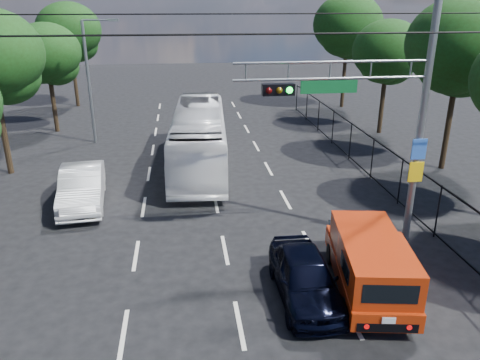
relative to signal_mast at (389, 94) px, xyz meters
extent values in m
cube|color=beige|center=(-8.28, -3.99, -5.24)|extent=(0.12, 2.00, 0.01)
cube|color=beige|center=(-8.28, 0.01, -5.24)|extent=(0.12, 2.00, 0.01)
cube|color=beige|center=(-8.28, 4.01, -5.24)|extent=(0.12, 2.00, 0.01)
cube|color=beige|center=(-8.28, 8.01, -5.24)|extent=(0.12, 2.00, 0.01)
cube|color=beige|center=(-8.28, 12.01, -5.24)|extent=(0.12, 2.00, 0.01)
cube|color=beige|center=(-8.28, 16.01, -5.24)|extent=(0.12, 2.00, 0.01)
cube|color=beige|center=(-8.28, 20.01, -5.24)|extent=(0.12, 2.00, 0.01)
cube|color=beige|center=(-8.28, 24.01, -5.24)|extent=(0.12, 2.00, 0.01)
cube|color=beige|center=(-5.28, -3.99, -5.24)|extent=(0.12, 2.00, 0.01)
cube|color=beige|center=(-5.28, 0.01, -5.24)|extent=(0.12, 2.00, 0.01)
cube|color=beige|center=(-5.28, 4.01, -5.24)|extent=(0.12, 2.00, 0.01)
cube|color=beige|center=(-5.28, 8.01, -5.24)|extent=(0.12, 2.00, 0.01)
cube|color=beige|center=(-5.28, 12.01, -5.24)|extent=(0.12, 2.00, 0.01)
cube|color=beige|center=(-5.28, 16.01, -5.24)|extent=(0.12, 2.00, 0.01)
cube|color=beige|center=(-5.28, 20.01, -5.24)|extent=(0.12, 2.00, 0.01)
cube|color=beige|center=(-5.28, 24.01, -5.24)|extent=(0.12, 2.00, 0.01)
cube|color=beige|center=(-2.28, -3.99, -5.24)|extent=(0.12, 2.00, 0.01)
cube|color=beige|center=(-2.28, 0.01, -5.24)|extent=(0.12, 2.00, 0.01)
cube|color=beige|center=(-2.28, 4.01, -5.24)|extent=(0.12, 2.00, 0.01)
cube|color=beige|center=(-2.28, 8.01, -5.24)|extent=(0.12, 2.00, 0.01)
cube|color=beige|center=(-2.28, 12.01, -5.24)|extent=(0.12, 2.00, 0.01)
cube|color=beige|center=(-2.28, 16.01, -5.24)|extent=(0.12, 2.00, 0.01)
cube|color=beige|center=(-2.28, 20.01, -5.24)|extent=(0.12, 2.00, 0.01)
cube|color=beige|center=(-2.28, 24.01, -5.24)|extent=(0.12, 2.00, 0.01)
cylinder|color=slate|center=(1.22, 0.01, -0.49)|extent=(0.24, 0.24, 9.50)
cylinder|color=slate|center=(-1.88, 0.01, 1.01)|extent=(6.20, 0.08, 0.08)
cylinder|color=slate|center=(-1.88, 0.01, 0.51)|extent=(6.20, 0.08, 0.08)
cube|color=black|center=(-3.58, 0.01, 0.21)|extent=(1.00, 0.28, 0.35)
sphere|color=#3F0505|center=(-3.90, -0.14, 0.21)|extent=(0.20, 0.20, 0.20)
sphere|color=#4C3805|center=(-3.58, -0.14, 0.21)|extent=(0.20, 0.20, 0.20)
sphere|color=#0CE533|center=(-3.26, -0.14, 0.21)|extent=(0.20, 0.20, 0.20)
cube|color=#0C5626|center=(-1.98, 0.01, 0.26)|extent=(1.80, 0.05, 0.40)
cube|color=blue|center=(1.20, -0.13, -1.84)|extent=(0.50, 0.04, 0.70)
cube|color=yellow|center=(1.20, -0.13, -2.64)|extent=(0.50, 0.04, 0.70)
cylinder|color=slate|center=(0.62, 0.01, 0.76)|extent=(0.05, 0.05, 0.50)
cylinder|color=slate|center=(-0.68, 0.01, 0.76)|extent=(0.05, 0.05, 0.50)
cylinder|color=slate|center=(-1.98, 0.01, 0.76)|extent=(0.05, 0.05, 0.50)
cylinder|color=slate|center=(-3.28, 0.01, 0.76)|extent=(0.05, 0.05, 0.50)
cylinder|color=slate|center=(-4.58, 0.01, 0.76)|extent=(0.05, 0.05, 0.50)
cylinder|color=slate|center=(-11.78, 14.01, -1.74)|extent=(0.18, 0.18, 7.00)
cylinder|color=slate|center=(-10.98, 14.01, 1.76)|extent=(1.60, 0.09, 0.09)
cube|color=slate|center=(-10.08, 14.01, 1.76)|extent=(0.60, 0.22, 0.15)
cylinder|color=black|center=(-5.28, -1.99, 1.96)|extent=(22.00, 0.04, 0.04)
cylinder|color=black|center=(-5.28, 1.51, 2.36)|extent=(22.00, 0.04, 0.04)
cylinder|color=black|center=(-5.28, 3.01, 1.66)|extent=(22.00, 0.04, 0.04)
cube|color=black|center=(2.32, 4.01, -3.29)|extent=(0.04, 34.00, 0.06)
cube|color=black|center=(2.32, 4.01, -5.09)|extent=(0.04, 34.00, 0.06)
cylinder|color=black|center=(2.32, 0.01, -4.24)|extent=(0.06, 0.06, 2.00)
cylinder|color=black|center=(2.32, 3.01, -4.24)|extent=(0.06, 0.06, 2.00)
cylinder|color=black|center=(2.32, 6.01, -4.24)|extent=(0.06, 0.06, 2.00)
cylinder|color=black|center=(2.32, 9.01, -4.24)|extent=(0.06, 0.06, 2.00)
cylinder|color=black|center=(2.32, 12.01, -4.24)|extent=(0.06, 0.06, 2.00)
cylinder|color=black|center=(2.32, 15.01, -4.24)|extent=(0.06, 0.06, 2.00)
cylinder|color=black|center=(2.32, 18.01, -4.24)|extent=(0.06, 0.06, 2.00)
cylinder|color=black|center=(2.32, 21.01, -4.24)|extent=(0.06, 0.06, 2.00)
cylinder|color=black|center=(6.52, 7.01, -2.86)|extent=(0.28, 0.28, 4.76)
ellipsoid|color=black|center=(6.52, 7.01, 0.88)|extent=(5.10, 5.10, 4.33)
ellipsoid|color=black|center=(6.92, 7.31, -0.31)|extent=(3.40, 3.40, 2.72)
ellipsoid|color=black|center=(6.17, 6.81, -0.14)|extent=(3.23, 3.23, 2.58)
cylinder|color=black|center=(6.12, 14.01, -3.23)|extent=(0.28, 0.28, 4.03)
ellipsoid|color=black|center=(6.12, 14.01, -0.06)|extent=(4.32, 4.32, 3.67)
ellipsoid|color=black|center=(6.52, 14.31, -1.07)|extent=(2.88, 2.88, 2.30)
ellipsoid|color=black|center=(5.77, 13.81, -0.92)|extent=(2.74, 2.74, 2.19)
cylinder|color=black|center=(6.32, 22.01, -2.78)|extent=(0.28, 0.28, 4.93)
ellipsoid|color=black|center=(6.32, 22.01, 1.09)|extent=(5.28, 5.28, 4.49)
ellipsoid|color=black|center=(6.72, 22.31, -0.14)|extent=(3.52, 3.52, 2.82)
ellipsoid|color=black|center=(5.97, 21.81, 0.04)|extent=(3.34, 3.34, 2.68)
cylinder|color=black|center=(-15.08, 9.01, -3.00)|extent=(0.28, 0.28, 4.48)
ellipsoid|color=black|center=(-14.68, 9.31, -0.60)|extent=(3.20, 3.20, 2.56)
cylinder|color=black|center=(-14.68, 17.01, -3.28)|extent=(0.28, 0.28, 3.92)
ellipsoid|color=black|center=(-14.68, 17.01, -0.20)|extent=(4.20, 4.20, 3.57)
ellipsoid|color=black|center=(-14.28, 17.31, -1.18)|extent=(2.80, 2.80, 2.24)
ellipsoid|color=black|center=(-15.03, 16.81, -1.04)|extent=(2.66, 2.66, 2.13)
cylinder|color=black|center=(-14.88, 25.01, -2.95)|extent=(0.28, 0.28, 4.59)
ellipsoid|color=black|center=(-14.88, 25.01, 0.66)|extent=(4.92, 4.92, 4.18)
ellipsoid|color=black|center=(-14.48, 25.31, -0.49)|extent=(3.28, 3.28, 2.62)
ellipsoid|color=black|center=(-15.23, 24.81, -0.32)|extent=(3.12, 3.12, 2.49)
cylinder|color=black|center=(-1.94, -1.28, -4.91)|extent=(0.35, 0.69, 0.66)
cylinder|color=black|center=(-0.36, -1.54, -4.91)|extent=(0.35, 0.69, 0.66)
cylinder|color=black|center=(-2.41, -4.17, -4.91)|extent=(0.35, 0.69, 0.66)
cylinder|color=black|center=(-0.83, -4.43, -4.91)|extent=(0.35, 0.69, 0.66)
cube|color=#9A2308|center=(-1.38, -2.85, -4.66)|extent=(2.53, 4.94, 0.53)
cube|color=#9A2308|center=(-1.04, -0.76, -4.58)|extent=(1.80, 0.79, 0.52)
cube|color=black|center=(-1.00, -0.51, -4.35)|extent=(1.64, 0.63, 0.29)
cube|color=#9A2308|center=(-1.21, -1.78, -3.97)|extent=(1.91, 1.72, 0.90)
cube|color=black|center=(-1.32, -2.48, -3.92)|extent=(1.45, 0.28, 0.52)
cube|color=#9A2308|center=(-1.55, -3.88, -3.90)|extent=(2.12, 2.66, 0.99)
cube|color=black|center=(-0.68, -4.02, -3.88)|extent=(0.22, 1.12, 0.42)
cube|color=black|center=(-2.43, -3.73, -3.88)|extent=(0.22, 1.12, 0.42)
cube|color=black|center=(-1.74, -5.05, -3.88)|extent=(1.36, 0.27, 0.52)
cube|color=black|center=(-1.76, -5.16, -4.77)|extent=(1.50, 0.32, 0.25)
cube|color=silver|center=(-1.77, -5.20, -4.54)|extent=(0.33, 0.08, 0.17)
imported|color=black|center=(-3.28, -3.00, -4.56)|extent=(1.65, 4.03, 1.37)
imported|color=white|center=(-5.72, 8.90, -3.74)|extent=(3.22, 10.95, 3.01)
imported|color=silver|center=(-10.78, 4.60, -4.46)|extent=(2.18, 4.93, 1.57)
camera|label=1|loc=(-6.55, -14.06, 2.73)|focal=35.00mm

